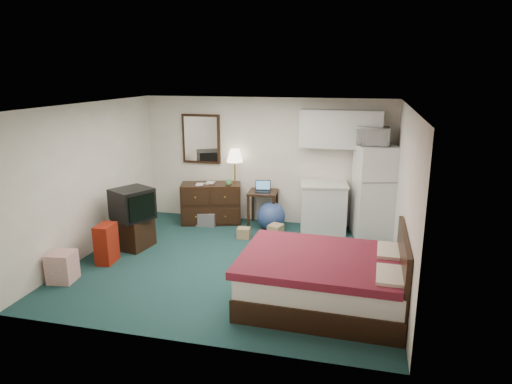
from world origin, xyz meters
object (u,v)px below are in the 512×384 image
(kitchen_counter, at_px, (323,208))
(suitcase, at_px, (106,244))
(floor_lamp, at_px, (235,186))
(fridge, at_px, (375,191))
(dresser, at_px, (211,203))
(desk, at_px, (263,208))
(tv_stand, at_px, (133,232))
(bed, at_px, (323,281))

(kitchen_counter, height_order, suitcase, kitchen_counter)
(floor_lamp, bearing_deg, fridge, -4.17)
(dresser, height_order, desk, dresser)
(fridge, relative_size, suitcase, 2.68)
(kitchen_counter, bearing_deg, dresser, 171.78)
(fridge, distance_m, tv_stand, 4.39)
(tv_stand, bearing_deg, suitcase, -87.95)
(fridge, distance_m, suitcase, 4.76)
(floor_lamp, relative_size, suitcase, 2.35)
(floor_lamp, relative_size, fridge, 0.88)
(fridge, relative_size, bed, 0.83)
(floor_lamp, xyz_separation_m, desk, (0.60, -0.12, -0.40))
(floor_lamp, bearing_deg, suitcase, -119.78)
(kitchen_counter, bearing_deg, tv_stand, -161.03)
(tv_stand, bearing_deg, kitchen_counter, 37.03)
(suitcase, bearing_deg, floor_lamp, 56.01)
(desk, distance_m, tv_stand, 2.55)
(kitchen_counter, relative_size, bed, 0.45)
(kitchen_counter, height_order, tv_stand, kitchen_counter)
(bed, bearing_deg, fridge, 78.64)
(kitchen_counter, bearing_deg, floor_lamp, 166.48)
(desk, height_order, suitcase, desk)
(floor_lamp, xyz_separation_m, tv_stand, (-1.33, -1.79, -0.48))
(fridge, bearing_deg, desk, 162.80)
(desk, bearing_deg, suitcase, -134.22)
(desk, bearing_deg, bed, -66.78)
(bed, distance_m, tv_stand, 3.62)
(dresser, bearing_deg, tv_stand, -134.68)
(bed, bearing_deg, tv_stand, 161.65)
(fridge, xyz_separation_m, tv_stand, (-4.05, -1.59, -0.59))
(dresser, relative_size, desk, 1.68)
(kitchen_counter, bearing_deg, suitcase, -152.64)
(floor_lamp, bearing_deg, bed, -55.55)
(floor_lamp, height_order, kitchen_counter, floor_lamp)
(dresser, bearing_deg, kitchen_counter, -15.92)
(dresser, xyz_separation_m, suitcase, (-0.96, -2.32, -0.09))
(fridge, bearing_deg, floor_lamp, 160.75)
(fridge, bearing_deg, dresser, 164.39)
(fridge, bearing_deg, suitcase, -166.19)
(kitchen_counter, xyz_separation_m, bed, (0.28, -2.87, -0.13))
(floor_lamp, height_order, bed, floor_lamp)
(bed, relative_size, suitcase, 3.23)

